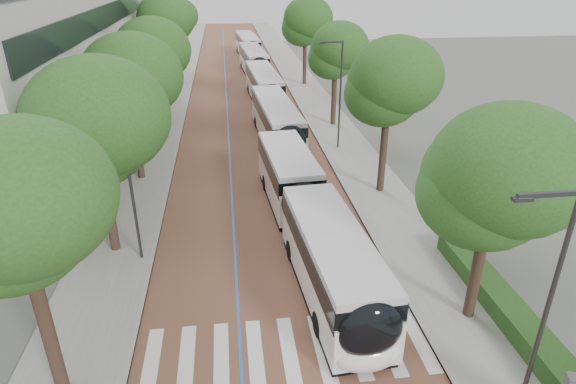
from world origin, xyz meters
The scene contains 20 objects.
ground centered at (0.00, 0.00, 0.00)m, with size 160.00×160.00×0.00m, color #51544C.
road centered at (0.00, 40.00, 0.01)m, with size 11.00×140.00×0.02m, color brown.
sidewalk_left centered at (-7.50, 40.00, 0.06)m, with size 4.00×140.00×0.12m, color gray.
sidewalk_right centered at (7.50, 40.00, 0.06)m, with size 4.00×140.00×0.12m, color gray.
kerb_left centered at (-5.60, 40.00, 0.06)m, with size 0.20×140.00×0.14m, color gray.
kerb_right centered at (5.60, 40.00, 0.06)m, with size 0.20×140.00×0.14m, color gray.
zebra_crossing centered at (0.20, 1.00, 0.03)m, with size 10.55×3.60×0.01m.
lane_line_left centered at (-1.60, 40.00, 0.02)m, with size 0.12×126.00×0.01m, color blue.
lane_line_right centered at (1.60, 40.00, 0.02)m, with size 0.12×126.00×0.01m, color blue.
hedge centered at (9.10, 0.00, 0.52)m, with size 1.20×14.00×0.80m, color #1A3B14.
streetlight_near centered at (6.62, -3.00, 4.82)m, with size 1.82×0.20×8.00m.
streetlight_far centered at (6.62, 22.00, 4.82)m, with size 1.82×0.20×8.00m.
lamp_post_left centered at (-6.10, 8.00, 4.12)m, with size 0.14×0.14×8.00m, color #2D2D30.
trees_left centered at (-7.50, 23.91, 6.53)m, with size 6.29×60.14×9.92m.
trees_right centered at (7.70, 21.94, 6.44)m, with size 5.61×47.57×9.27m.
lead_bus centered at (2.18, 7.89, 1.63)m, with size 3.71×18.52×3.20m.
bus_queued_0 centered at (2.28, 23.94, 1.62)m, with size 3.20×12.52×3.20m.
bus_queued_1 centered at (2.31, 36.42, 1.62)m, with size 3.15×12.51×3.20m.
bus_queued_2 centered at (2.17, 50.49, 1.62)m, with size 3.27×12.53×3.20m.
bus_queued_3 centered at (2.12, 63.64, 1.62)m, with size 3.35×12.54×3.20m.
Camera 1 is at (-1.58, -12.49, 13.02)m, focal length 30.00 mm.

